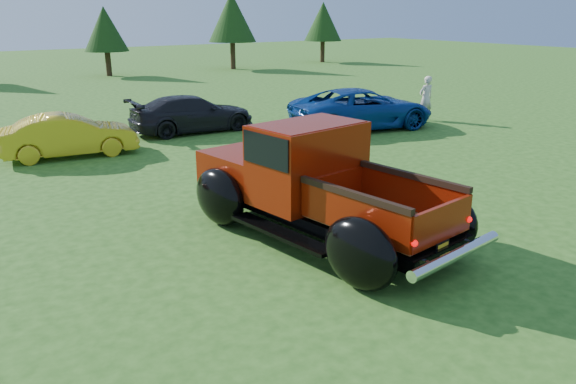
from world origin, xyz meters
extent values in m
plane|color=#265017|center=(0.00, 0.00, 0.00)|extent=(120.00, 120.00, 0.00)
cylinder|color=#332114|center=(6.00, 30.00, 0.79)|extent=(0.36, 0.36, 1.58)
cone|color=black|center=(6.00, 30.00, 2.99)|extent=(2.82, 2.82, 2.82)
cylinder|color=#332114|center=(15.00, 29.50, 0.97)|extent=(0.36, 0.36, 1.94)
cone|color=black|center=(15.00, 29.50, 3.67)|extent=(3.46, 3.46, 3.46)
cylinder|color=#332114|center=(24.00, 30.50, 0.86)|extent=(0.36, 0.36, 1.73)
cone|color=black|center=(24.00, 30.50, 3.26)|extent=(3.07, 3.07, 3.07)
cylinder|color=black|center=(0.21, -1.90, 0.46)|extent=(0.40, 0.95, 0.92)
cylinder|color=black|center=(2.14, -1.63, 0.46)|extent=(0.40, 0.95, 0.92)
cylinder|color=black|center=(-0.30, 1.73, 0.46)|extent=(0.40, 0.95, 0.92)
cylinder|color=black|center=(1.62, 2.00, 0.46)|extent=(0.40, 0.95, 0.92)
cube|color=black|center=(0.91, 0.11, 0.52)|extent=(2.34, 5.55, 0.23)
cube|color=maroon|center=(0.65, 1.98, 0.98)|extent=(2.17, 1.97, 0.71)
cube|color=silver|center=(0.52, 2.85, 0.97)|extent=(1.82, 0.32, 0.57)
cube|color=maroon|center=(0.85, 0.50, 1.37)|extent=(2.20, 1.59, 1.49)
cube|color=black|center=(0.85, 0.50, 1.77)|extent=(2.23, 1.48, 0.57)
cube|color=maroon|center=(0.85, 0.50, 2.08)|extent=(2.09, 1.46, 0.09)
cube|color=brown|center=(1.11, -1.31, 0.71)|extent=(1.85, 2.48, 0.06)
cube|color=maroon|center=(0.34, -1.42, 1.01)|extent=(0.38, 2.27, 0.60)
cube|color=maroon|center=(1.87, -1.20, 1.01)|extent=(0.38, 2.27, 0.60)
cube|color=maroon|center=(0.95, -0.18, 1.01)|extent=(1.54, 0.27, 0.60)
cube|color=maroon|center=(1.27, -2.44, 1.01)|extent=(1.54, 0.28, 0.60)
cube|color=black|center=(0.34, -1.42, 1.36)|extent=(0.42, 2.28, 0.10)
cube|color=black|center=(1.87, -1.20, 1.36)|extent=(0.42, 2.28, 0.10)
ellipsoid|color=black|center=(0.10, -1.92, 0.60)|extent=(0.69, 1.27, 1.01)
ellipsoid|color=black|center=(2.25, -1.61, 0.60)|extent=(0.69, 1.27, 1.01)
ellipsoid|color=black|center=(-0.42, 1.71, 0.60)|extent=(0.69, 1.27, 1.01)
ellipsoid|color=black|center=(1.74, 2.02, 0.60)|extent=(0.69, 1.27, 1.01)
cube|color=black|center=(-0.16, -0.10, 0.38)|extent=(0.70, 2.43, 0.07)
cube|color=black|center=(1.99, 0.20, 0.38)|extent=(0.70, 2.43, 0.07)
cylinder|color=silver|center=(1.31, -2.73, 0.57)|extent=(2.24, 0.49, 0.18)
cube|color=black|center=(1.28, -2.49, 0.63)|extent=(0.34, 0.07, 0.17)
cube|color=gold|center=(1.28, -2.50, 0.63)|extent=(0.27, 0.05, 0.11)
sphere|color=#CC0505|center=(0.55, -2.58, 0.89)|extent=(0.10, 0.10, 0.10)
sphere|color=#CC0505|center=(2.00, -2.38, 0.89)|extent=(0.10, 0.10, 0.10)
imported|color=gold|center=(-1.50, 9.17, 0.63)|extent=(3.94, 1.81, 1.25)
imported|color=black|center=(3.01, 10.45, 0.64)|extent=(4.49, 2.01, 1.28)
imported|color=navy|center=(8.36, 7.53, 0.73)|extent=(5.59, 3.35, 1.45)
imported|color=beige|center=(11.50, 7.39, 0.86)|extent=(0.66, 0.46, 1.71)
camera|label=1|loc=(-5.15, -7.78, 4.10)|focal=35.00mm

